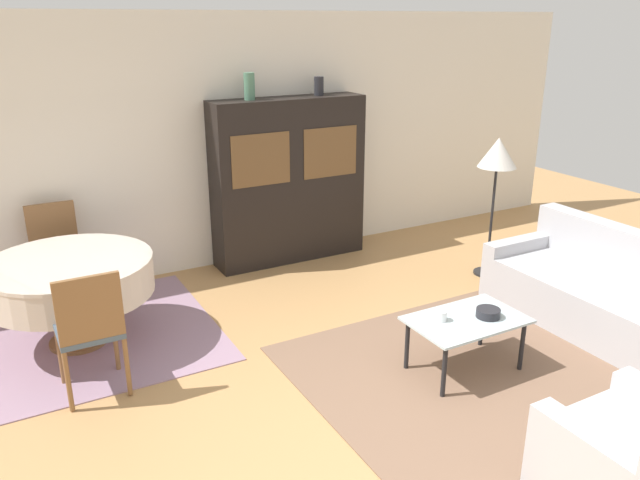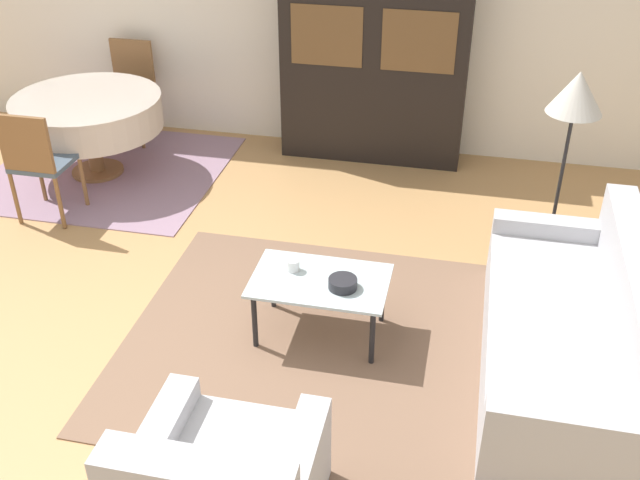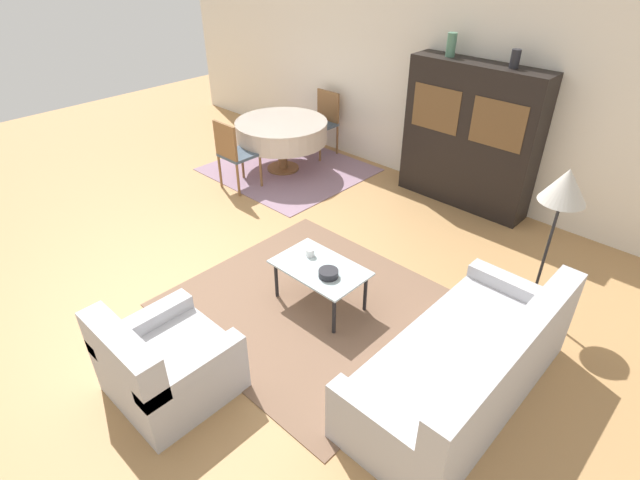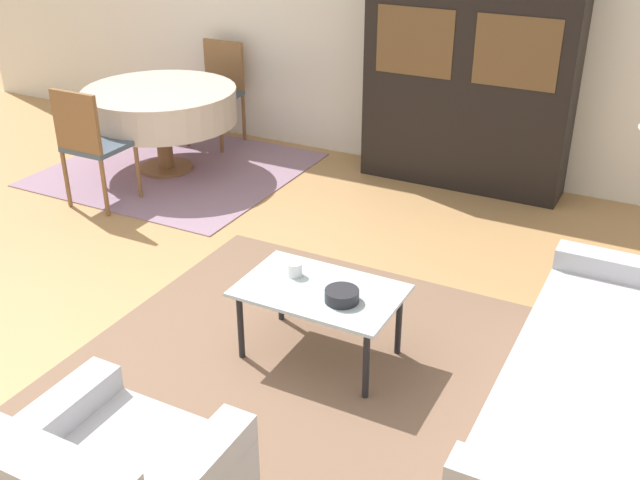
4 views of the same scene
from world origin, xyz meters
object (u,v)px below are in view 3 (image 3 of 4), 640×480
dining_chair_far (323,119)px  floor_lamp (564,192)px  cup (310,252)px  dining_chair_near (233,151)px  couch (466,368)px  vase_tall (451,45)px  armchair (165,365)px  coffee_table (320,271)px  dining_table (282,131)px  vase_short (515,59)px  bowl (328,273)px  display_cabinet (470,137)px

dining_chair_far → floor_lamp: floor_lamp is taller
cup → dining_chair_near: bearing=158.4°
couch → vase_tall: size_ratio=7.62×
armchair → coffee_table: 1.64m
armchair → dining_chair_far: bearing=119.0°
dining_chair_near → cup: bearing=-21.6°
dining_table → cup: size_ratio=15.82×
dining_chair_near → dining_chair_far: (0.00, 1.79, 0.00)m
couch → armchair: size_ratio=2.40×
dining_chair_far → vase_tall: size_ratio=3.57×
coffee_table → vase_short: vase_short is taller
dining_chair_near → bowl: dining_chair_near is taller
armchair → bowl: size_ratio=4.69×
dining_chair_far → coffee_table: bearing=132.7°
couch → coffee_table: (-1.60, 0.04, 0.10)m
display_cabinet → dining_table: display_cabinet is taller
display_cabinet → dining_table: size_ratio=1.35×
bowl → vase_short: (0.11, 2.92, 1.44)m
coffee_table → floor_lamp: size_ratio=0.60×
couch → cup: couch is taller
armchair → floor_lamp: size_ratio=0.58×
couch → vase_short: vase_short is taller
couch → bowl: 1.45m
couch → dining_chair_far: (-4.19, 2.85, 0.27)m
armchair → bowl: 1.62m
couch → coffee_table: 1.60m
armchair → vase_short: (0.40, 4.50, 1.63)m
vase_short → dining_chair_far: bearing=-178.8°
armchair → dining_chair_near: (-2.47, 2.65, 0.27)m
couch → floor_lamp: floor_lamp is taller
display_cabinet → cup: bearing=-91.8°
couch → coffee_table: couch is taller
dining_table → bowl: bearing=-35.6°
armchair → display_cabinet: 4.54m
floor_lamp → bowl: (-1.39, -1.45, -0.79)m
bowl → vase_tall: size_ratio=0.68×
floor_lamp → armchair: bearing=-118.9°
coffee_table → floor_lamp: 2.26m
bowl → vase_short: bearing=87.8°
display_cabinet → cup: display_cabinet is taller
bowl → vase_tall: 3.35m
floor_lamp → cup: (-1.74, -1.32, -0.79)m
cup → bowl: size_ratio=0.46×
dining_table → dining_chair_near: (0.00, -0.89, -0.04)m
armchair → dining_chair_near: dining_chair_near is taller
dining_chair_far → floor_lamp: bearing=161.1°
dining_table → cup: 3.02m
vase_short → armchair: bearing=-95.0°
display_cabinet → dining_chair_far: bearing=-178.7°
dining_table → display_cabinet: bearing=21.0°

